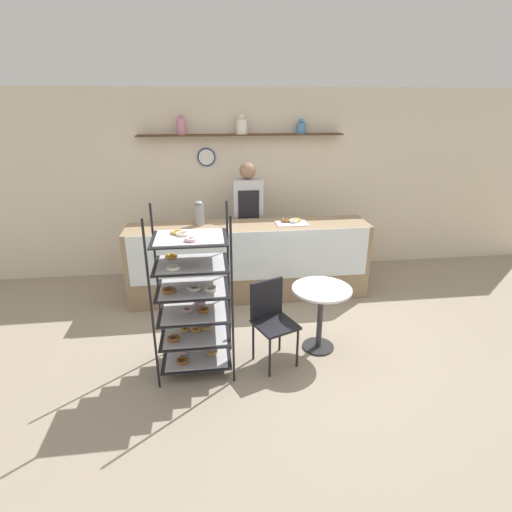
{
  "coord_description": "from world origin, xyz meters",
  "views": [
    {
      "loc": [
        -0.54,
        -3.81,
        2.5
      ],
      "look_at": [
        0.0,
        0.4,
        0.86
      ],
      "focal_mm": 28.0,
      "sensor_mm": 36.0,
      "label": 1
    }
  ],
  "objects": [
    {
      "name": "pastry_rack",
      "position": [
        -0.7,
        -0.41,
        0.75
      ],
      "size": [
        0.72,
        0.55,
        1.64
      ],
      "color": "black",
      "rests_on": "ground_plane"
    },
    {
      "name": "display_counter",
      "position": [
        0.0,
        1.13,
        0.51
      ],
      "size": [
        3.16,
        0.62,
        1.01
      ],
      "color": "#937A5B",
      "rests_on": "ground_plane"
    },
    {
      "name": "person_worker",
      "position": [
        0.04,
        1.61,
        0.96
      ],
      "size": [
        0.41,
        0.23,
        1.74
      ],
      "color": "#282833",
      "rests_on": "ground_plane"
    },
    {
      "name": "coffee_carafe",
      "position": [
        -0.63,
        1.21,
        1.17
      ],
      "size": [
        0.12,
        0.12,
        0.32
      ],
      "color": "gray",
      "rests_on": "display_counter"
    },
    {
      "name": "back_wall",
      "position": [
        -0.0,
        2.14,
        1.36
      ],
      "size": [
        10.0,
        0.3,
        2.7
      ],
      "color": "beige",
      "rests_on": "ground_plane"
    },
    {
      "name": "cafe_table",
      "position": [
        0.6,
        -0.22,
        0.53
      ],
      "size": [
        0.62,
        0.62,
        0.71
      ],
      "color": "#262628",
      "rests_on": "ground_plane"
    },
    {
      "name": "ground_plane",
      "position": [
        0.0,
        0.0,
        0.0
      ],
      "size": [
        14.0,
        14.0,
        0.0
      ],
      "primitive_type": "plane",
      "color": "gray"
    },
    {
      "name": "donut_tray_counter",
      "position": [
        0.57,
        1.14,
        1.03
      ],
      "size": [
        0.41,
        0.28,
        0.05
      ],
      "color": "silver",
      "rests_on": "display_counter"
    },
    {
      "name": "cafe_chair",
      "position": [
        0.06,
        -0.36,
        0.52
      ],
      "size": [
        0.5,
        0.5,
        0.86
      ],
      "rotation": [
        0.0,
        0.0,
        6.67
      ],
      "color": "black",
      "rests_on": "ground_plane"
    }
  ]
}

